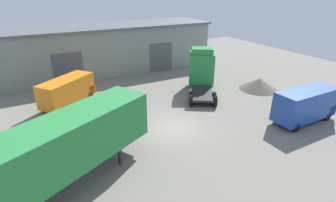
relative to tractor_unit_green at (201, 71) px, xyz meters
name	(u,v)px	position (x,y,z in m)	size (l,w,h in m)	color
ground_plane	(177,127)	(-6.28, -5.92, -2.08)	(60.00, 60.00, 0.00)	slate
warehouse_building	(109,48)	(-6.28, 11.53, 0.81)	(26.14, 7.43, 5.75)	gray
tractor_unit_green	(201,71)	(0.00, 0.00, 0.00)	(5.49, 6.74, 4.41)	#28843D
container_trailer_green	(70,143)	(-14.32, -8.77, 0.50)	(9.55, 6.57, 4.05)	#28843D
delivery_van_orange	(68,90)	(-12.83, 2.66, -0.72)	(5.44, 4.91, 2.49)	orange
delivery_van_blue	(306,104)	(3.33, -9.78, -0.62)	(5.47, 2.04, 2.69)	#2347A3
gravel_pile	(259,84)	(5.53, -2.82, -1.47)	(4.02, 4.02, 1.21)	#665B4C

